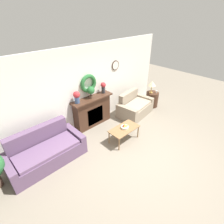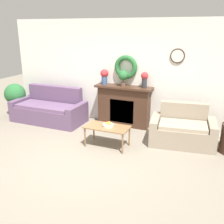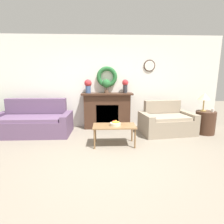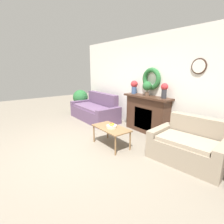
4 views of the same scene
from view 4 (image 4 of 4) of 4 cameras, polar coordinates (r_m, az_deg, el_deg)
The scene contains 11 objects.
ground_plane at distance 3.96m, azimuth -12.73°, elevation -13.36°, with size 16.00×16.00×0.00m, color gray.
wall_back at distance 5.07m, azimuth 13.25°, elevation 8.75°, with size 6.80×0.19×2.70m.
fireplace at distance 5.06m, azimuth 11.27°, elevation -0.65°, with size 1.48×0.41×1.06m.
couch_left at distance 6.30m, azimuth -5.49°, elevation 0.46°, with size 1.98×0.92×0.93m.
loveseat_right at distance 3.83m, azimuth 23.65°, elevation -10.26°, with size 1.49×1.03×0.87m.
coffee_table at distance 4.11m, azimuth -0.31°, elevation -5.71°, with size 0.95×0.50×0.46m.
fruit_bowl at distance 4.06m, azimuth -0.13°, elevation -4.61°, with size 0.24×0.24×0.11m.
vase_on_mantel_left at distance 5.31m, azimuth 7.25°, elevation 8.41°, with size 0.21×0.21×0.39m.
vase_on_mantel_right at distance 4.60m, azimuth 16.71°, elevation 7.05°, with size 0.18×0.18×0.39m.
potted_plant_on_mantel at distance 4.92m, azimuth 11.42°, elevation 8.14°, with size 0.25×0.25×0.40m.
potted_plant_floor_by_couch at distance 7.30m, azimuth -10.27°, elevation 4.57°, with size 0.60×0.60×0.94m.
Camera 4 is at (3.24, -1.38, 1.81)m, focal length 28.00 mm.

